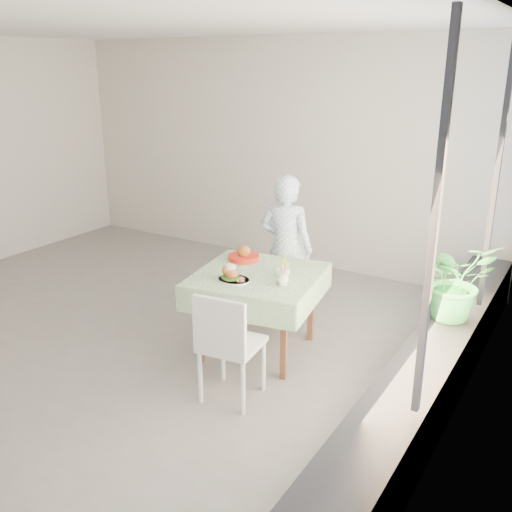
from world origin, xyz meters
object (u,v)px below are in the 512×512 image
Objects in this scene: chair_far at (286,291)px; chair_near at (231,365)px; diner at (286,249)px; main_dish at (232,275)px; juice_cup_orange at (285,270)px; potted_plant at (455,280)px; cafe_table at (258,303)px.

chair_far is 0.91× the size of chair_near.
diner reaches higher than main_dish.
juice_cup_orange reaches higher than chair_near.
chair_near is at bearing -136.29° from potted_plant.
chair_far is at bearing 101.81° from cafe_table.
diner reaches higher than chair_far.
chair_far is 1.22m from main_dish.
potted_plant is at bearing 24.63° from main_dish.
juice_cup_orange is at bearing 42.64° from main_dish.
potted_plant is at bearing -11.10° from chair_far.
juice_cup_orange is (0.24, 0.05, 0.34)m from cafe_table.
main_dish is (-0.10, -0.25, 0.33)m from cafe_table.
cafe_table is at bearing 106.60° from chair_near.
chair_far is 2.87× the size of main_dish.
cafe_table is 1.34× the size of chair_near.
chair_far is at bearing 168.90° from potted_plant.
potted_plant reaches higher than juice_cup_orange.
cafe_table is 0.81× the size of diner.
potted_plant reaches higher than chair_far.
main_dish is at bearing -155.37° from potted_plant.
chair_near is at bearing 95.35° from diner.
juice_cup_orange is (0.41, -0.79, 0.55)m from chair_far.
chair_near reaches higher than cafe_table.
main_dish is (-0.32, 0.51, 0.51)m from chair_near.
diner is (-0.35, 1.49, 0.47)m from chair_near.
potted_plant is (1.55, 0.50, 0.37)m from cafe_table.
potted_plant is at bearing 18.83° from juice_cup_orange.
juice_cup_orange is 1.39m from potted_plant.
juice_cup_orange is 0.38× the size of potted_plant.
diner is 5.96× the size of juice_cup_orange.
chair_far is at bearing 117.63° from juice_cup_orange.
main_dish reaches higher than cafe_table.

